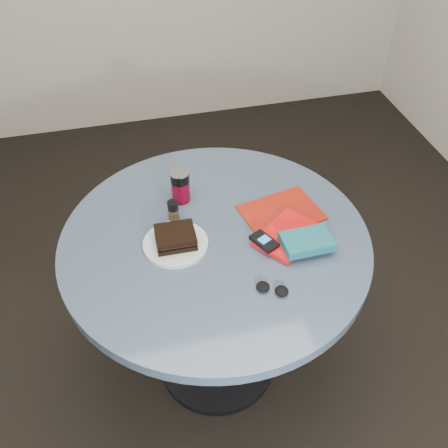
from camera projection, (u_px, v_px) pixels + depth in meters
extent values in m
plane|color=black|center=(217.00, 362.00, 2.12)|extent=(4.00, 4.00, 0.00)
cylinder|color=black|center=(217.00, 360.00, 2.11)|extent=(0.48, 0.48, 0.03)
cylinder|color=black|center=(216.00, 309.00, 1.86)|extent=(0.11, 0.11, 0.68)
cylinder|color=#3A4A60|center=(215.00, 241.00, 1.62)|extent=(1.00, 1.00, 0.04)
cylinder|color=silver|center=(176.00, 244.00, 1.57)|extent=(0.22, 0.22, 0.01)
cube|color=black|center=(176.00, 240.00, 1.56)|extent=(0.12, 0.11, 0.02)
cube|color=#2F1F12|center=(175.00, 237.00, 1.55)|extent=(0.11, 0.09, 0.01)
cube|color=black|center=(175.00, 234.00, 1.54)|extent=(0.12, 0.11, 0.02)
cylinder|color=maroon|center=(181.00, 191.00, 1.71)|extent=(0.07, 0.07, 0.08)
cylinder|color=black|center=(180.00, 177.00, 1.67)|extent=(0.07, 0.07, 0.03)
cylinder|color=silver|center=(179.00, 173.00, 1.66)|extent=(0.07, 0.07, 0.01)
cylinder|color=#3E2F1A|center=(174.00, 215.00, 1.64)|extent=(0.04, 0.04, 0.05)
cylinder|color=black|center=(173.00, 206.00, 1.61)|extent=(0.04, 0.04, 0.03)
cube|color=maroon|center=(281.00, 213.00, 1.69)|extent=(0.29, 0.24, 0.00)
cube|color=red|center=(287.00, 235.00, 1.59)|extent=(0.25, 0.24, 0.02)
cube|color=#155C67|center=(307.00, 242.00, 1.54)|extent=(0.16, 0.10, 0.03)
cube|color=black|center=(264.00, 241.00, 1.55)|extent=(0.08, 0.10, 0.01)
cube|color=blue|center=(264.00, 239.00, 1.54)|extent=(0.04, 0.04, 0.00)
ellipsoid|color=black|center=(263.00, 287.00, 1.44)|extent=(0.06, 0.06, 0.02)
ellipsoid|color=black|center=(282.00, 291.00, 1.43)|extent=(0.06, 0.06, 0.02)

